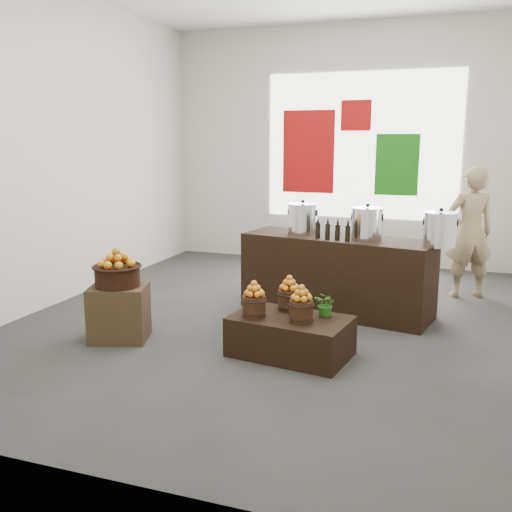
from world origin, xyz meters
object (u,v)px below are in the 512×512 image
(counter, at_px, (336,275))
(stock_pot_center, at_px, (367,224))
(stock_pot_left, at_px, (303,220))
(stock_pot_right, at_px, (440,230))
(crate, at_px, (119,313))
(shopper, at_px, (470,233))
(wicker_basket, at_px, (117,276))
(display_table, at_px, (290,336))

(counter, distance_m, stock_pot_center, 0.75)
(stock_pot_left, distance_m, stock_pot_right, 1.68)
(crate, bearing_deg, stock_pot_right, 25.66)
(shopper, bearing_deg, wicker_basket, 17.57)
(display_table, bearing_deg, stock_pot_center, 80.97)
(stock_pot_right, height_order, shopper, shopper)
(crate, distance_m, stock_pot_right, 3.61)
(stock_pot_right, bearing_deg, stock_pot_center, 168.78)
(counter, xyz_separation_m, stock_pot_center, (0.36, -0.07, 0.65))
(stock_pot_center, bearing_deg, stock_pot_left, 168.78)
(stock_pot_center, height_order, stock_pot_right, same)
(stock_pot_center, bearing_deg, display_table, -107.71)
(stock_pot_center, xyz_separation_m, shopper, (1.17, 1.35, -0.24))
(wicker_basket, relative_size, stock_pot_left, 1.31)
(crate, distance_m, wicker_basket, 0.40)
(crate, bearing_deg, stock_pot_center, 35.74)
(shopper, bearing_deg, stock_pot_center, 25.71)
(crate, relative_size, shopper, 0.33)
(stock_pot_center, relative_size, stock_pot_right, 1.00)
(display_table, distance_m, stock_pot_right, 2.11)
(display_table, bearing_deg, counter, 94.11)
(stock_pot_right, bearing_deg, shopper, 76.98)
(stock_pot_right, distance_m, shopper, 1.57)
(display_table, distance_m, stock_pot_center, 1.86)
(wicker_basket, distance_m, stock_pot_center, 2.92)
(wicker_basket, relative_size, display_table, 0.41)
(crate, bearing_deg, stock_pot_left, 50.64)
(stock_pot_left, bearing_deg, counter, -11.22)
(stock_pot_left, height_order, stock_pot_right, same)
(counter, distance_m, shopper, 2.04)
(stock_pot_center, bearing_deg, counter, 168.78)
(crate, distance_m, shopper, 4.68)
(wicker_basket, height_order, stock_pot_left, stock_pot_left)
(wicker_basket, height_order, display_table, wicker_basket)
(stock_pot_center, distance_m, shopper, 1.80)
(crate, height_order, stock_pot_right, stock_pot_right)
(wicker_basket, bearing_deg, counter, 41.57)
(shopper, bearing_deg, crate, 17.57)
(wicker_basket, xyz_separation_m, display_table, (1.85, 0.15, -0.50))
(counter, xyz_separation_m, shopper, (1.53, 1.28, 0.41))
(display_table, bearing_deg, wicker_basket, -166.58)
(stock_pot_left, xyz_separation_m, stock_pot_right, (1.65, -0.33, 0.00))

